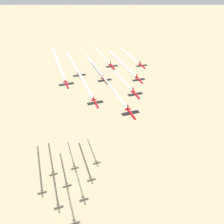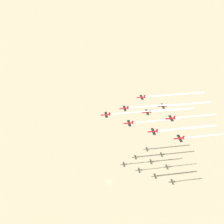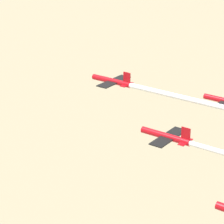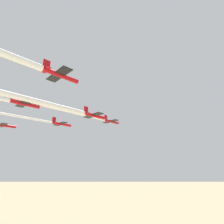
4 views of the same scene
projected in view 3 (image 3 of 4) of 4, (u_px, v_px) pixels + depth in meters
name	position (u px, v px, depth m)	size (l,w,h in m)	color
jet_0	(113.00, 81.00, 89.68)	(7.29, 7.75, 2.59)	#B20C14
jet_1	(167.00, 136.00, 74.11)	(7.29, 7.75, 2.59)	#B20C14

